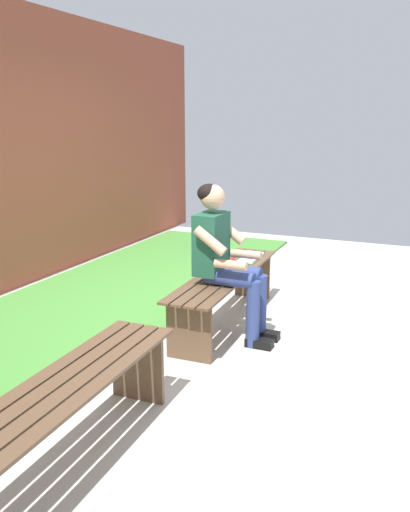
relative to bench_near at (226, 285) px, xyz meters
The scene contains 7 objects.
ground_plane 1.56m from the bench_near, 41.52° to the left, with size 10.00×7.00×0.04m, color beige.
grass_strip 1.79m from the bench_near, 49.85° to the right, with size 9.00×1.97×0.03m, color #478C38.
bench_near is the anchor object (origin of this frame).
bench_far 2.26m from the bench_near, ahead, with size 1.83×0.46×0.48m.
person_seated 0.46m from the bench_near, 20.21° to the left, with size 0.50×0.69×1.28m.
apple 0.27m from the bench_near, behind, with size 0.08×0.08×0.08m, color red.
book_open 0.56m from the bench_near, behind, with size 0.42×0.17×0.02m.
Camera 1 is at (4.16, 1.64, 1.77)m, focal length 37.31 mm.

